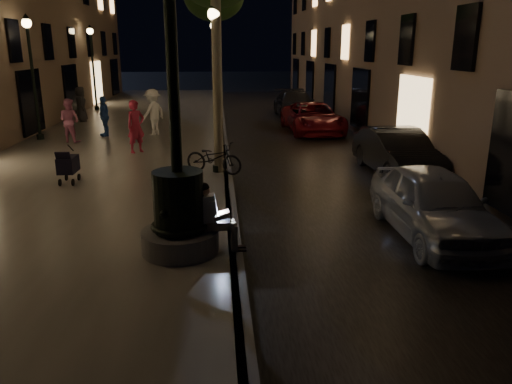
{
  "coord_description": "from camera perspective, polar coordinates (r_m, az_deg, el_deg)",
  "views": [
    {
      "loc": [
        -0.29,
        -6.53,
        3.79
      ],
      "look_at": [
        0.46,
        3.0,
        1.0
      ],
      "focal_mm": 35.0,
      "sensor_mm": 36.0,
      "label": 1
    }
  ],
  "objects": [
    {
      "name": "car_third",
      "position": [
        23.08,
        6.52,
        8.42
      ],
      "size": [
        2.48,
        4.99,
        1.36
      ],
      "primitive_type": "imported",
      "rotation": [
        0.0,
        0.0,
        0.05
      ],
      "color": "maroon",
      "rests_on": "ground"
    },
    {
      "name": "lamp_left_c",
      "position": [
        31.35,
        -18.21,
        14.48
      ],
      "size": [
        0.36,
        0.36,
        4.81
      ],
      "color": "black",
      "rests_on": "promenade"
    },
    {
      "name": "car_second",
      "position": [
        15.78,
        15.81,
        4.39
      ],
      "size": [
        1.65,
        4.34,
        1.41
      ],
      "primitive_type": "imported",
      "rotation": [
        0.0,
        0.0,
        0.04
      ],
      "color": "black",
      "rests_on": "ground"
    },
    {
      "name": "stroller",
      "position": [
        14.44,
        -20.7,
        2.93
      ],
      "size": [
        0.44,
        1.02,
        1.04
      ],
      "rotation": [
        0.0,
        0.0,
        -0.02
      ],
      "color": "black",
      "rests_on": "promenade"
    },
    {
      "name": "pedestrian_dark",
      "position": [
        26.55,
        -19.39,
        9.45
      ],
      "size": [
        0.76,
        0.96,
        1.71
      ],
      "primitive_type": "imported",
      "rotation": [
        0.0,
        0.0,
        1.86
      ],
      "color": "#2F2E33",
      "rests_on": "promenade"
    },
    {
      "name": "car_rear",
      "position": [
        28.17,
        4.47,
        9.97
      ],
      "size": [
        2.04,
        4.98,
        1.44
      ],
      "primitive_type": "imported",
      "rotation": [
        0.0,
        0.0,
        -0.0
      ],
      "color": "#2A2A2E",
      "rests_on": "ground"
    },
    {
      "name": "fountain_lamppost",
      "position": [
        8.94,
        -8.86,
        -0.69
      ],
      "size": [
        1.4,
        1.4,
        5.21
      ],
      "color": "#59595B",
      "rests_on": "promenade"
    },
    {
      "name": "lamp_left_b",
      "position": [
        21.73,
        -24.3,
        13.42
      ],
      "size": [
        0.36,
        0.36,
        4.81
      ],
      "color": "black",
      "rests_on": "promenade"
    },
    {
      "name": "pedestrian_white",
      "position": [
        21.57,
        -11.7,
        8.92
      ],
      "size": [
        1.31,
        1.41,
        1.91
      ],
      "primitive_type": "imported",
      "rotation": [
        0.0,
        0.0,
        4.06
      ],
      "color": "white",
      "rests_on": "promenade"
    },
    {
      "name": "lamp_curb_a",
      "position": [
        14.54,
        -4.68,
        14.03
      ],
      "size": [
        0.36,
        0.36,
        4.81
      ],
      "color": "black",
      "rests_on": "promenade"
    },
    {
      "name": "seated_man_laptop",
      "position": [
        9.01,
        -4.89,
        -2.59
      ],
      "size": [
        0.91,
        0.31,
        1.28
      ],
      "color": "gray",
      "rests_on": "promenade"
    },
    {
      "name": "lamp_curb_d",
      "position": [
        38.54,
        -4.69,
        15.39
      ],
      "size": [
        0.36,
        0.36,
        4.81
      ],
      "color": "black",
      "rests_on": "promenade"
    },
    {
      "name": "curb_strip",
      "position": [
        21.85,
        -3.7,
        6.51
      ],
      "size": [
        0.25,
        45.0,
        0.2
      ],
      "primitive_type": "cube",
      "color": "#59595B",
      "rests_on": "ground"
    },
    {
      "name": "pedestrian_red",
      "position": [
        18.03,
        -13.56,
        7.28
      ],
      "size": [
        0.79,
        0.76,
        1.83
      ],
      "primitive_type": "imported",
      "rotation": [
        0.0,
        0.0,
        0.68
      ],
      "color": "#A9213B",
      "rests_on": "promenade"
    },
    {
      "name": "bicycle",
      "position": [
        14.69,
        -4.84,
        3.93
      ],
      "size": [
        1.86,
        1.33,
        0.93
      ],
      "primitive_type": "imported",
      "rotation": [
        0.0,
        0.0,
        1.11
      ],
      "color": "black",
      "rests_on": "promenade"
    },
    {
      "name": "pedestrian_blue",
      "position": [
        21.82,
        -16.98,
        8.29
      ],
      "size": [
        0.84,
        1.04,
        1.65
      ],
      "primitive_type": "imported",
      "rotation": [
        0.0,
        0.0,
        5.25
      ],
      "color": "#2A4E9A",
      "rests_on": "promenade"
    },
    {
      "name": "ground",
      "position": [
        21.86,
        -3.7,
        6.25
      ],
      "size": [
        120.0,
        120.0,
        0.0
      ],
      "primitive_type": "plane",
      "color": "black",
      "rests_on": "ground"
    },
    {
      "name": "promenade",
      "position": [
        22.16,
        -14.16,
        6.19
      ],
      "size": [
        8.0,
        45.0,
        0.2
      ],
      "primitive_type": "cube",
      "color": "#615D56",
      "rests_on": "ground"
    },
    {
      "name": "pedestrian_pink",
      "position": [
        20.78,
        -20.55,
        7.66
      ],
      "size": [
        1.0,
        0.91,
        1.69
      ],
      "primitive_type": "imported",
      "rotation": [
        0.0,
        0.0,
        2.75
      ],
      "color": "#C96A90",
      "rests_on": "promenade"
    },
    {
      "name": "cobble_lane",
      "position": [
        22.11,
        4.15,
        6.38
      ],
      "size": [
        6.0,
        45.0,
        0.02
      ],
      "primitive_type": "cube",
      "color": "black",
      "rests_on": "ground"
    },
    {
      "name": "car_front",
      "position": [
        10.81,
        19.65,
        -1.25
      ],
      "size": [
        1.7,
        4.18,
        1.42
      ],
      "primitive_type": "imported",
      "rotation": [
        0.0,
        0.0,
        -0.0
      ],
      "color": "#A4A7AB",
      "rests_on": "ground"
    },
    {
      "name": "lamp_curb_b",
      "position": [
        22.54,
        -4.69,
        14.81
      ],
      "size": [
        0.36,
        0.36,
        4.81
      ],
      "color": "black",
      "rests_on": "promenade"
    },
    {
      "name": "lamp_curb_c",
      "position": [
        30.54,
        -4.69,
        15.18
      ],
      "size": [
        0.36,
        0.36,
        4.81
      ],
      "color": "black",
      "rests_on": "promenade"
    },
    {
      "name": "tree_far",
      "position": [
        32.64,
        -4.68,
        20.86
      ],
      "size": [
        3.0,
        3.0,
        7.5
      ],
      "color": "#6B604C",
      "rests_on": "promenade"
    }
  ]
}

